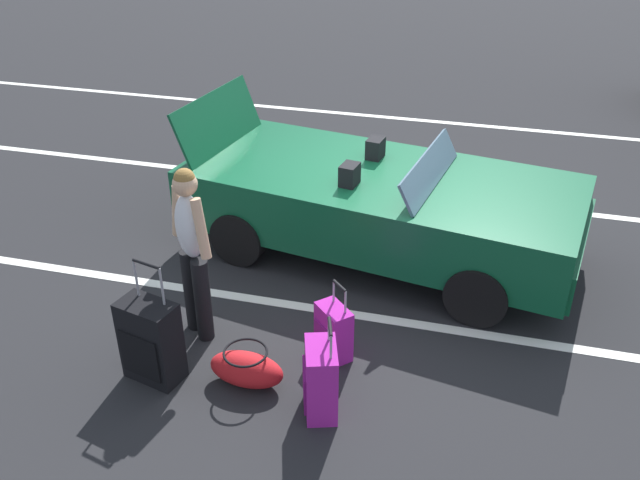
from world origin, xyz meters
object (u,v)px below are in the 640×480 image
object	(u,v)px
convertible_car	(397,207)
duffel_bag	(247,369)
traveler_person	(192,245)
suitcase_medium_bright	(321,380)
suitcase_large_black	(151,341)
suitcase_small_carryon	(333,332)

from	to	relation	value
convertible_car	duffel_bag	distance (m)	2.53
convertible_car	traveler_person	size ratio (longest dim) A/B	2.65
suitcase_medium_bright	duffel_bag	bearing A→B (deg)	-29.31
suitcase_large_black	suitcase_small_carryon	bearing A→B (deg)	128.80
convertible_car	suitcase_large_black	size ratio (longest dim) A/B	3.99
duffel_bag	traveler_person	bearing A→B (deg)	139.81
suitcase_medium_bright	convertible_car	bearing A→B (deg)	-112.14
duffel_bag	traveler_person	world-z (taller)	traveler_person
convertible_car	duffel_bag	world-z (taller)	convertible_car
suitcase_large_black	traveler_person	world-z (taller)	traveler_person
suitcase_large_black	suitcase_medium_bright	distance (m)	1.46
suitcase_large_black	traveler_person	xyz separation A→B (m)	(0.13, 0.66, 0.56)
suitcase_small_carryon	convertible_car	bearing A→B (deg)	-143.41
convertible_car	suitcase_small_carryon	xyz separation A→B (m)	(-0.26, -1.80, -0.34)
suitcase_small_carryon	duffel_bag	world-z (taller)	suitcase_small_carryon
traveler_person	suitcase_large_black	bearing A→B (deg)	-153.93
convertible_car	suitcase_medium_bright	distance (m)	2.50
suitcase_large_black	traveler_person	bearing A→B (deg)	-177.47
suitcase_medium_bright	suitcase_small_carryon	bearing A→B (deg)	-102.38
suitcase_medium_bright	traveler_person	world-z (taller)	traveler_person
suitcase_large_black	duffel_bag	size ratio (longest dim) A/B	1.68
traveler_person	convertible_car	bearing A→B (deg)	-2.99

